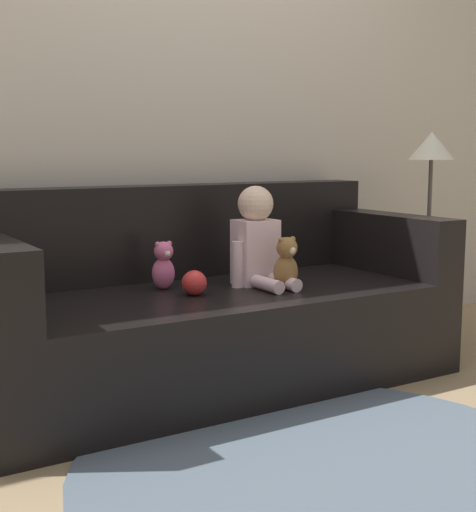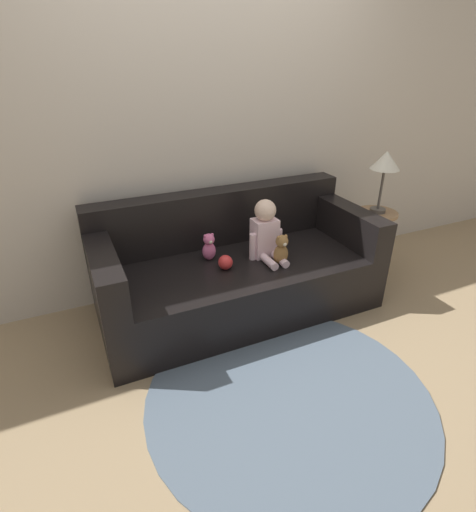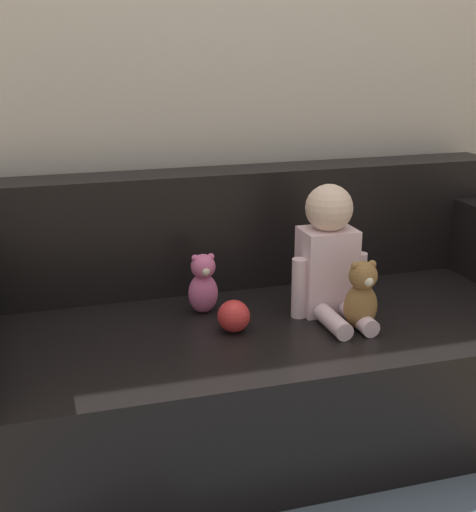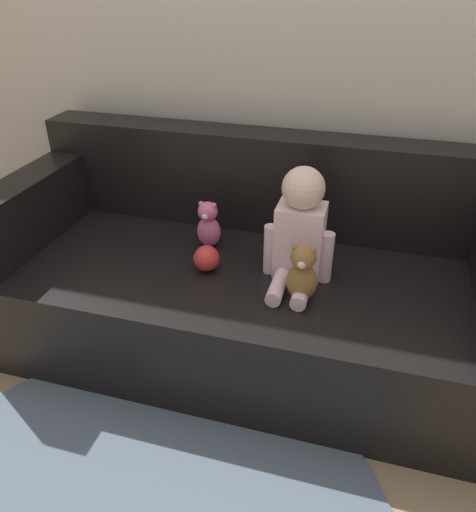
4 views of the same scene
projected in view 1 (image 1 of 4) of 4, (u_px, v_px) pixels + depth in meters
ground_plane at (215, 382)px, 3.00m from camera, size 12.00×12.00×0.00m
wall_back at (157, 76)px, 3.25m from camera, size 8.00×0.05×2.60m
couch at (208, 311)px, 3.00m from camera, size 1.97×0.88×0.81m
person_baby at (258, 242)px, 3.00m from camera, size 0.25×0.32×0.42m
teddy_bear_brown at (286, 264)px, 2.90m from camera, size 0.11×0.10×0.22m
plush_toy_side at (163, 266)px, 2.91m from camera, size 0.10×0.09×0.20m
toy_ball at (194, 283)px, 2.80m from camera, size 0.10×0.10×0.10m
floor_rug at (329, 469)px, 2.17m from camera, size 1.58×1.58×0.01m
side_table at (430, 184)px, 3.49m from camera, size 0.32×0.32×1.05m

